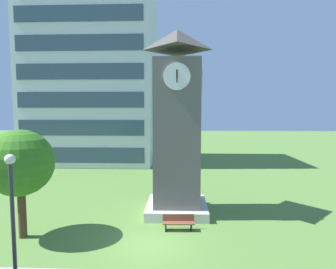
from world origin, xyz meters
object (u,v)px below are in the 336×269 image
(park_bench, at_px, (178,222))
(tree_streetside, at_px, (20,163))
(clock_tower, at_px, (177,132))
(street_lamp, at_px, (12,209))

(park_bench, height_order, tree_streetside, tree_streetside)
(clock_tower, xyz_separation_m, tree_streetside, (-8.24, -4.11, -1.36))
(tree_streetside, bearing_deg, street_lamp, -62.76)
(park_bench, height_order, street_lamp, street_lamp)
(park_bench, bearing_deg, clock_tower, 92.42)
(clock_tower, height_order, park_bench, clock_tower)
(park_bench, distance_m, street_lamp, 8.92)
(clock_tower, bearing_deg, street_lamp, -122.65)
(street_lamp, distance_m, tree_streetside, 5.50)
(park_bench, xyz_separation_m, street_lamp, (-5.86, -6.08, 2.87))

